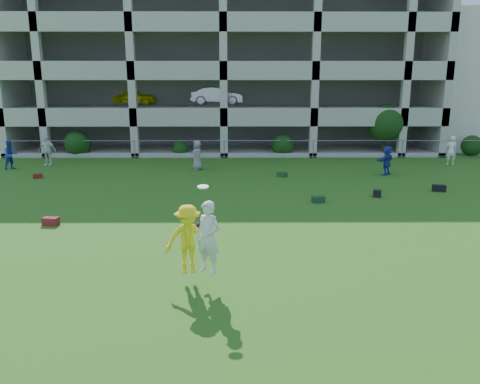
{
  "coord_description": "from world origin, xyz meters",
  "views": [
    {
      "loc": [
        0.84,
        -12.2,
        4.99
      ],
      "look_at": [
        0.95,
        3.0,
        1.4
      ],
      "focal_mm": 35.0,
      "sensor_mm": 36.0,
      "label": 1
    }
  ],
  "objects_px": {
    "crate_d": "(377,194)",
    "frisbee_contest": "(193,239)",
    "bystander_b": "(47,150)",
    "bystander_e": "(451,150)",
    "bystander_d": "(387,160)",
    "bystander_a": "(11,155)",
    "parking_garage": "(226,69)",
    "bystander_c": "(197,155)"
  },
  "relations": [
    {
      "from": "bystander_a",
      "to": "bystander_b",
      "type": "xyz_separation_m",
      "value": [
        1.65,
        1.21,
        0.09
      ]
    },
    {
      "from": "crate_d",
      "to": "bystander_e",
      "type": "bearing_deg",
      "value": 49.85
    },
    {
      "from": "bystander_c",
      "to": "bystander_d",
      "type": "relative_size",
      "value": 1.07
    },
    {
      "from": "crate_d",
      "to": "bystander_b",
      "type": "bearing_deg",
      "value": 155.43
    },
    {
      "from": "bystander_d",
      "to": "frisbee_contest",
      "type": "bearing_deg",
      "value": 12.58
    },
    {
      "from": "bystander_e",
      "to": "frisbee_contest",
      "type": "xyz_separation_m",
      "value": [
        -14.23,
        -17.33,
        0.31
      ]
    },
    {
      "from": "bystander_d",
      "to": "bystander_e",
      "type": "height_order",
      "value": "bystander_e"
    },
    {
      "from": "bystander_b",
      "to": "frisbee_contest",
      "type": "xyz_separation_m",
      "value": [
        10.45,
        -17.28,
        0.27
      ]
    },
    {
      "from": "bystander_c",
      "to": "parking_garage",
      "type": "distance_m",
      "value": 14.16
    },
    {
      "from": "bystander_e",
      "to": "parking_garage",
      "type": "xyz_separation_m",
      "value": [
        -14.01,
        11.56,
        5.12
      ]
    },
    {
      "from": "bystander_a",
      "to": "crate_d",
      "type": "height_order",
      "value": "bystander_a"
    },
    {
      "from": "bystander_a",
      "to": "bystander_d",
      "type": "bearing_deg",
      "value": -57.17
    },
    {
      "from": "bystander_b",
      "to": "bystander_e",
      "type": "relative_size",
      "value": 1.04
    },
    {
      "from": "bystander_b",
      "to": "crate_d",
      "type": "bearing_deg",
      "value": -18.33
    },
    {
      "from": "bystander_c",
      "to": "parking_garage",
      "type": "height_order",
      "value": "parking_garage"
    },
    {
      "from": "bystander_b",
      "to": "bystander_c",
      "type": "xyz_separation_m",
      "value": [
        9.25,
        -1.49,
        -0.07
      ]
    },
    {
      "from": "crate_d",
      "to": "frisbee_contest",
      "type": "bearing_deg",
      "value": -128.68
    },
    {
      "from": "bystander_b",
      "to": "frisbee_contest",
      "type": "relative_size",
      "value": 0.81
    },
    {
      "from": "bystander_b",
      "to": "frisbee_contest",
      "type": "height_order",
      "value": "frisbee_contest"
    },
    {
      "from": "crate_d",
      "to": "bystander_c",
      "type": "bearing_deg",
      "value": 142.12
    },
    {
      "from": "bystander_a",
      "to": "bystander_d",
      "type": "xyz_separation_m",
      "value": [
        21.38,
        -1.88,
        -0.04
      ]
    },
    {
      "from": "parking_garage",
      "to": "bystander_c",
      "type": "bearing_deg",
      "value": -96.19
    },
    {
      "from": "bystander_a",
      "to": "bystander_b",
      "type": "distance_m",
      "value": 2.04
    },
    {
      "from": "bystander_e",
      "to": "frisbee_contest",
      "type": "bearing_deg",
      "value": 55.97
    },
    {
      "from": "bystander_b",
      "to": "crate_d",
      "type": "distance_m",
      "value": 19.56
    },
    {
      "from": "crate_d",
      "to": "bystander_d",
      "type": "bearing_deg",
      "value": 68.73
    },
    {
      "from": "bystander_d",
      "to": "frisbee_contest",
      "type": "xyz_separation_m",
      "value": [
        -9.29,
        -14.19,
        0.4
      ]
    },
    {
      "from": "crate_d",
      "to": "parking_garage",
      "type": "distance_m",
      "value": 21.79
    },
    {
      "from": "crate_d",
      "to": "frisbee_contest",
      "type": "height_order",
      "value": "frisbee_contest"
    },
    {
      "from": "bystander_c",
      "to": "frisbee_contest",
      "type": "xyz_separation_m",
      "value": [
        1.2,
        -15.79,
        0.34
      ]
    },
    {
      "from": "bystander_e",
      "to": "bystander_d",
      "type": "bearing_deg",
      "value": 37.83
    },
    {
      "from": "bystander_a",
      "to": "bystander_b",
      "type": "bearing_deg",
      "value": -15.85
    },
    {
      "from": "crate_d",
      "to": "parking_garage",
      "type": "height_order",
      "value": "parking_garage"
    },
    {
      "from": "bystander_a",
      "to": "frisbee_contest",
      "type": "xyz_separation_m",
      "value": [
        12.1,
        -16.07,
        0.37
      ]
    },
    {
      "from": "parking_garage",
      "to": "bystander_b",
      "type": "bearing_deg",
      "value": -132.56
    },
    {
      "from": "bystander_b",
      "to": "bystander_a",
      "type": "bearing_deg",
      "value": -137.47
    },
    {
      "from": "bystander_a",
      "to": "parking_garage",
      "type": "xyz_separation_m",
      "value": [
        12.31,
        12.83,
        5.18
      ]
    },
    {
      "from": "bystander_b",
      "to": "parking_garage",
      "type": "relative_size",
      "value": 0.06
    },
    {
      "from": "parking_garage",
      "to": "bystander_d",
      "type": "bearing_deg",
      "value": -58.34
    },
    {
      "from": "bystander_c",
      "to": "bystander_e",
      "type": "height_order",
      "value": "bystander_e"
    },
    {
      "from": "frisbee_contest",
      "to": "bystander_b",
      "type": "bearing_deg",
      "value": 121.17
    },
    {
      "from": "bystander_b",
      "to": "bystander_d",
      "type": "height_order",
      "value": "bystander_b"
    }
  ]
}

